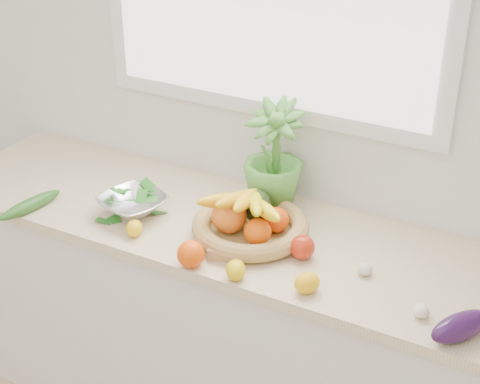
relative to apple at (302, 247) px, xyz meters
The scene contains 18 objects.
back_wall 0.63m from the apple, 129.17° to the left, with size 4.50×0.02×2.70m, color white.
counter_cabinet 0.60m from the apple, 166.32° to the left, with size 2.20×0.58×0.86m, color silver.
countertop 0.32m from the apple, 166.32° to the left, with size 2.24×0.62×0.04m, color beige.
orange_loose 0.36m from the apple, 144.91° to the right, with size 0.09×0.09×0.09m, color #FE4F08.
lemon_a 0.57m from the apple, 165.72° to the right, with size 0.06×0.07×0.06m, color yellow.
lemon_b 0.18m from the apple, 61.88° to the right, with size 0.06×0.08×0.06m, color #FFB60D.
lemon_c 0.24m from the apple, 124.28° to the right, with size 0.06×0.08×0.06m, color yellow.
apple is the anchor object (origin of this frame).
ginger 0.24m from the apple, 151.50° to the right, with size 0.12×0.05×0.04m, color tan.
garlic_a 0.21m from the apple, ahead, with size 0.05×0.05×0.04m, color silver.
garlic_b 0.11m from the apple, 129.34° to the left, with size 0.05×0.05×0.04m, color beige.
garlic_c 0.44m from the apple, 15.28° to the right, with size 0.05×0.05×0.04m, color white.
eggplant 0.56m from the apple, 16.17° to the right, with size 0.08×0.20×0.08m, color #2C103B.
cucumber 0.99m from the apple, 169.57° to the right, with size 0.05×0.26×0.05m, color #255619.
radish 0.25m from the apple, 123.00° to the right, with size 0.03×0.03×0.03m, color red.
potted_herb 0.38m from the apple, 132.13° to the left, with size 0.22×0.22×0.38m, color #4C9335.
fruit_basket 0.22m from the apple, 168.03° to the left, with size 0.46×0.46×0.19m.
colander_with_spinach 0.64m from the apple, behind, with size 0.27×0.27×0.12m.
Camera 1 is at (1.05, 0.04, 2.24)m, focal length 55.00 mm.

